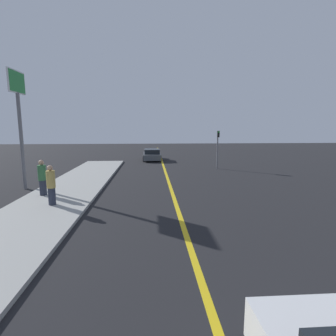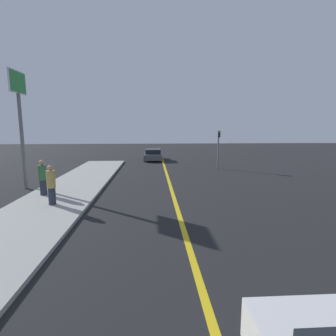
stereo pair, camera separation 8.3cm
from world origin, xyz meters
The scene contains 7 objects.
road_center_line centered at (0.00, 18.00, 0.00)m, with size 0.20×60.00×0.01m.
sidewalk_left centered at (-5.93, 14.70, 0.07)m, with size 3.68×29.40×0.14m.
car_ahead_center centered at (-1.06, 30.82, 0.61)m, with size 2.02×4.25×1.26m.
pedestrian_near_curb centered at (-5.73, 13.76, 1.06)m, with size 0.38×0.38×1.83m.
pedestrian_mid_group centered at (-6.83, 15.56, 1.06)m, with size 0.41×0.41×1.85m.
traffic_light centered at (4.66, 24.38, 2.09)m, with size 0.18×0.40×3.33m.
roadside_sign centered at (-8.71, 17.64, 5.03)m, with size 0.20×1.85×6.81m.
Camera 2 is at (-1.10, 1.80, 3.68)m, focal length 28.00 mm.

